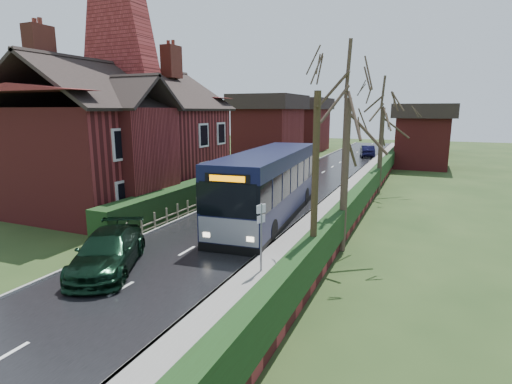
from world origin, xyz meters
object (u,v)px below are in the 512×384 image
at_px(brick_house, 126,134).
at_px(telegraph_pole, 315,192).
at_px(bus, 269,186).
at_px(bus_stop_sign, 261,228).
at_px(car_green, 108,251).
at_px(car_silver, 242,185).

distance_m(brick_house, telegraph_pole, 16.66).
bearing_deg(bus, bus_stop_sign, -75.95).
relative_size(car_green, bus_stop_sign, 1.86).
height_order(car_green, bus_stop_sign, bus_stop_sign).
bearing_deg(bus_stop_sign, car_green, -137.68).
relative_size(car_silver, car_green, 0.85).
bearing_deg(bus_stop_sign, telegraph_pole, 15.64).
xyz_separation_m(bus, car_green, (-2.85, -9.16, -1.12)).
bearing_deg(car_green, bus, 45.55).
distance_m(bus, car_green, 9.66).
height_order(car_silver, bus_stop_sign, bus_stop_sign).
xyz_separation_m(car_silver, bus_stop_sign, (6.62, -12.49, 1.03)).
xyz_separation_m(brick_house, car_silver, (5.93, 4.71, -3.66)).
relative_size(brick_house, bus, 1.18).
xyz_separation_m(bus, bus_stop_sign, (2.56, -7.34, -0.09)).
height_order(bus_stop_sign, telegraph_pole, telegraph_pole).
distance_m(brick_house, bus, 10.31).
bearing_deg(telegraph_pole, bus_stop_sign, 160.36).
bearing_deg(telegraph_pole, car_green, -179.80).
height_order(bus, car_silver, bus).
bearing_deg(brick_house, bus, -2.51).
bearing_deg(car_silver, bus, -56.82).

